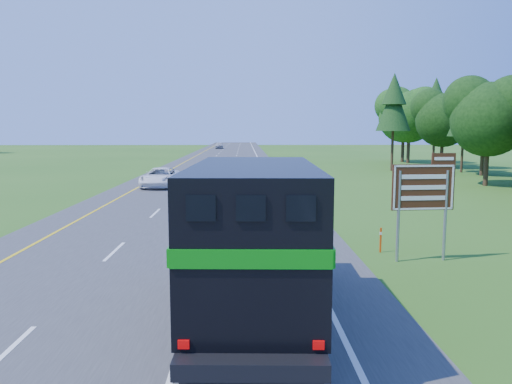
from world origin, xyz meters
TOP-DOWN VIEW (x-y plane):
  - road at (0.00, 50.00)m, footprint 15.00×260.00m
  - lane_markings at (0.00, 50.00)m, footprint 11.15×260.00m
  - horse_truck at (3.49, 3.94)m, footprint 3.07×8.95m
  - white_suv at (-3.68, 33.12)m, footprint 2.98×5.85m
  - far_car at (-3.13, 117.45)m, footprint 2.28×5.03m
  - exit_sign at (9.71, 9.48)m, footprint 2.31×0.25m
  - delineator at (8.54, 10.76)m, footprint 0.08×0.04m

SIDE VIEW (x-z plane):
  - road at x=0.00m, z-range 0.00..0.04m
  - lane_markings at x=0.00m, z-range 0.04..0.05m
  - delineator at x=8.54m, z-range 0.04..1.01m
  - white_suv at x=-3.68m, z-range 0.04..1.62m
  - far_car at x=-3.13m, z-range 0.04..1.71m
  - horse_truck at x=3.49m, z-range 0.18..4.10m
  - exit_sign at x=9.71m, z-range 0.59..4.51m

